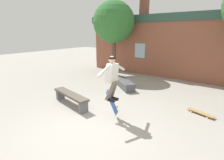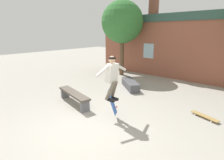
# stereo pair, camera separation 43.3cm
# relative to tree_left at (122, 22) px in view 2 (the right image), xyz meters

# --- Properties ---
(ground_plane) EXTENTS (40.00, 40.00, 0.00)m
(ground_plane) POSITION_rel_tree_left_xyz_m (3.24, -5.66, -3.21)
(ground_plane) COLOR #A39E93
(building_backdrop) EXTENTS (11.96, 0.52, 4.57)m
(building_backdrop) POSITION_rel_tree_left_xyz_m (3.22, 1.35, -1.28)
(building_backdrop) COLOR #93513D
(building_backdrop) RESTS_ON ground_plane
(tree_left) EXTENTS (2.49, 2.49, 4.47)m
(tree_left) POSITION_rel_tree_left_xyz_m (0.00, 0.00, 0.00)
(tree_left) COLOR brown
(tree_left) RESTS_ON ground_plane
(park_bench) EXTENTS (1.96, 0.75, 0.47)m
(park_bench) POSITION_rel_tree_left_xyz_m (1.55, -4.93, -2.85)
(park_bench) COLOR brown
(park_bench) RESTS_ON ground_plane
(skate_ledge) EXTENTS (1.56, 1.37, 0.38)m
(skate_ledge) POSITION_rel_tree_left_xyz_m (2.04, -1.93, -3.01)
(skate_ledge) COLOR #4C4C51
(skate_ledge) RESTS_ON ground_plane
(skater) EXTENTS (0.36, 1.26, 1.38)m
(skater) POSITION_rel_tree_left_xyz_m (3.38, -4.83, -1.78)
(skater) COLOR silver
(skateboard_flipping) EXTENTS (0.76, 0.42, 0.66)m
(skateboard_flipping) POSITION_rel_tree_left_xyz_m (3.35, -4.80, -2.67)
(skateboard_flipping) COLOR #2D519E
(skateboard_resting) EXTENTS (0.89, 0.45, 0.08)m
(skateboard_resting) POSITION_rel_tree_left_xyz_m (5.63, -2.90, -3.14)
(skateboard_resting) COLOR #AD894C
(skateboard_resting) RESTS_ON ground_plane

